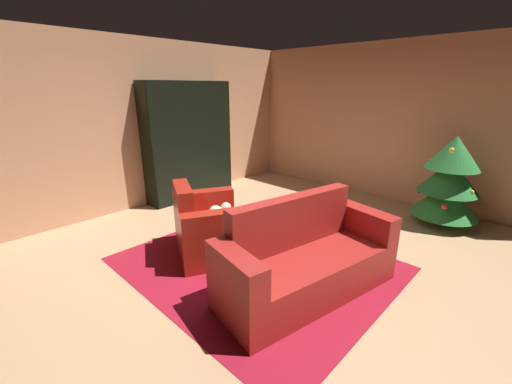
% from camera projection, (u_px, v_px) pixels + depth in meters
% --- Properties ---
extents(ground_plane, '(7.11, 7.11, 0.00)m').
position_uv_depth(ground_plane, '(276.00, 250.00, 4.09)').
color(ground_plane, tan).
extents(wall_back, '(5.62, 0.06, 2.72)m').
position_uv_depth(wall_back, '(387.00, 123.00, 5.71)').
color(wall_back, tan).
rests_on(wall_back, ground).
extents(wall_left, '(0.06, 6.05, 2.72)m').
position_uv_depth(wall_left, '(153.00, 124.00, 5.49)').
color(wall_left, tan).
rests_on(wall_left, ground).
extents(area_rug, '(2.87, 2.45, 0.01)m').
position_uv_depth(area_rug, '(257.00, 263.00, 3.78)').
color(area_rug, maroon).
rests_on(area_rug, ground).
extents(bookshelf_unit, '(0.38, 1.66, 2.07)m').
position_uv_depth(bookshelf_unit, '(194.00, 139.00, 5.84)').
color(bookshelf_unit, black).
rests_on(bookshelf_unit, ground).
extents(armchair_red, '(1.22, 1.14, 0.90)m').
position_uv_depth(armchair_red, '(208.00, 228.00, 3.95)').
color(armchair_red, maroon).
rests_on(armchair_red, ground).
extents(couch_red, '(1.06, 1.98, 0.95)m').
position_uv_depth(couch_red, '(306.00, 262.00, 3.20)').
color(couch_red, maroon).
rests_on(couch_red, ground).
extents(coffee_table, '(0.65, 0.65, 0.46)m').
position_uv_depth(coffee_table, '(263.00, 239.00, 3.50)').
color(coffee_table, black).
rests_on(coffee_table, ground).
extents(book_stack_on_table, '(0.21, 0.18, 0.14)m').
position_uv_depth(book_stack_on_table, '(264.00, 226.00, 3.54)').
color(book_stack_on_table, '#D0BA51').
rests_on(book_stack_on_table, coffee_table).
extents(bottle_on_table, '(0.07, 0.07, 0.31)m').
position_uv_depth(bottle_on_table, '(258.00, 231.00, 3.28)').
color(bottle_on_table, '#17542D').
rests_on(bottle_on_table, coffee_table).
extents(decorated_tree, '(0.92, 0.92, 1.33)m').
position_uv_depth(decorated_tree, '(449.00, 180.00, 4.66)').
color(decorated_tree, brown).
rests_on(decorated_tree, ground).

